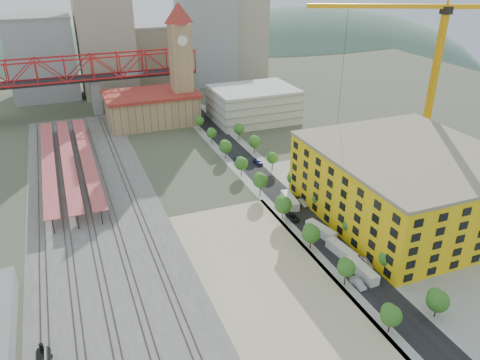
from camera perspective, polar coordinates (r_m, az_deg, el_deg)
name	(u,v)px	position (r m, az deg, el deg)	size (l,w,h in m)	color
ground	(233,209)	(131.30, -0.85, -3.58)	(400.00, 400.00, 0.00)	#474C38
ballast_strip	(94,204)	(140.28, -17.38, -2.80)	(36.00, 165.00, 0.06)	#605E59
dirt_lot	(267,277)	(105.74, 3.30, -11.78)	(28.00, 67.00, 0.06)	tan
street_asphalt	(263,178)	(149.05, 2.85, 0.19)	(12.00, 170.00, 0.06)	black
sidewalk_west	(247,181)	(147.07, 0.89, -0.16)	(3.00, 170.00, 0.04)	gray
sidewalk_east	(279,176)	(151.22, 4.75, 0.52)	(3.00, 170.00, 0.04)	gray
construction_pad	(411,213)	(137.88, 20.09, -3.76)	(50.00, 90.00, 0.06)	gray
rail_tracks	(87,205)	(140.18, -18.12, -2.88)	(26.56, 160.00, 0.18)	#382B23
platform_canopies	(68,159)	(163.60, -20.28, 2.47)	(16.00, 80.00, 4.12)	#DD5855
station_hall	(152,108)	(200.78, -10.69, 8.67)	(38.00, 24.00, 13.10)	tan
clock_tower	(180,53)	(196.43, -7.27, 15.16)	(12.00, 12.00, 52.00)	tan
parking_garage	(253,104)	(201.16, 1.65, 9.24)	(34.00, 26.00, 14.00)	silver
truss_bridge	(93,71)	(217.40, -17.53, 12.58)	(94.00, 9.60, 25.60)	gray
construction_building	(407,184)	(131.86, 19.71, -0.47)	(44.60, 50.60, 18.80)	yellow
street_trees	(277,192)	(141.00, 4.51, -1.46)	(15.40, 124.40, 8.00)	#1E5C1B
skyline	(149,43)	(257.25, -11.07, 16.08)	(133.00, 46.00, 60.00)	#9EA0A3
distant_hills	(175,141)	(403.45, -7.96, 4.69)	(647.00, 264.00, 227.00)	#4C6B59
tower_crane	(426,55)	(158.93, 21.71, 13.97)	(51.31, 24.76, 59.23)	orange
site_trailer_a	(362,271)	(108.92, 14.69, -10.65)	(2.39, 9.08, 2.48)	silver
site_trailer_b	(341,251)	(114.40, 12.27, -8.40)	(2.40, 9.10, 2.49)	silver
site_trailer_c	(321,231)	(120.97, 9.83, -6.11)	(2.40, 9.12, 2.50)	silver
site_trailer_d	(290,201)	(133.74, 6.11, -2.52)	(2.45, 9.31, 2.55)	silver
car_0	(358,284)	(105.87, 14.23, -12.15)	(1.70, 4.23, 1.44)	silver
car_1	(358,283)	(105.90, 14.21, -12.12)	(1.55, 4.45, 1.46)	#9D9DA2
car_2	(293,217)	(126.93, 6.47, -4.54)	(2.17, 4.70, 1.31)	black
car_3	(238,161)	(159.71, -0.25, 2.33)	(2.11, 5.19, 1.51)	#1A274E
car_4	(366,263)	(112.43, 15.15, -9.73)	(1.81, 4.49, 1.53)	silver
car_5	(302,203)	(134.16, 7.52, -2.76)	(1.62, 4.66, 1.53)	#96969B
car_6	(300,202)	(134.81, 7.36, -2.63)	(2.33, 5.05, 1.40)	black
car_7	(258,162)	(159.08, 2.20, 2.18)	(1.91, 4.71, 1.37)	navy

